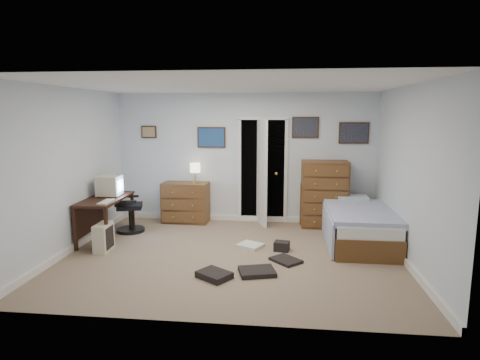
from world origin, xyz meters
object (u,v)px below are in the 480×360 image
(low_dresser, at_px, (186,202))
(bed, at_px, (358,225))
(office_chair, at_px, (127,210))
(tall_dresser, at_px, (324,194))
(computer_desk, at_px, (101,207))

(low_dresser, relative_size, bed, 0.45)
(office_chair, bearing_deg, low_dresser, 24.93)
(low_dresser, distance_m, bed, 3.27)
(low_dresser, distance_m, tall_dresser, 2.67)
(computer_desk, distance_m, tall_dresser, 4.00)
(low_dresser, xyz_separation_m, tall_dresser, (2.66, -0.02, 0.23))
(computer_desk, relative_size, tall_dresser, 1.02)
(computer_desk, height_order, bed, computer_desk)
(low_dresser, height_order, tall_dresser, tall_dresser)
(computer_desk, bearing_deg, tall_dresser, 16.23)
(office_chair, bearing_deg, computer_desk, -133.57)
(computer_desk, height_order, office_chair, office_chair)
(office_chair, relative_size, low_dresser, 1.16)
(low_dresser, bearing_deg, tall_dresser, 2.51)
(low_dresser, xyz_separation_m, bed, (3.12, -0.96, -0.09))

